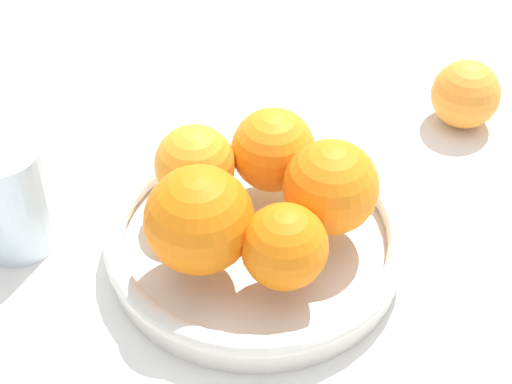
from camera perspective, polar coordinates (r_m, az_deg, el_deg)
ground_plane at (r=0.72m, az=0.00°, el=-4.27°), size 4.00×4.00×0.00m
fruit_bowl at (r=0.71m, az=0.00°, el=-3.24°), size 0.25×0.25×0.04m
orange_pile at (r=0.66m, az=-0.11°, el=-0.19°), size 0.18×0.18×0.08m
stray_orange at (r=0.86m, az=13.81°, el=6.35°), size 0.07×0.07×0.07m
drinking_glass at (r=0.73m, az=-16.14°, el=-0.26°), size 0.07×0.07×0.10m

